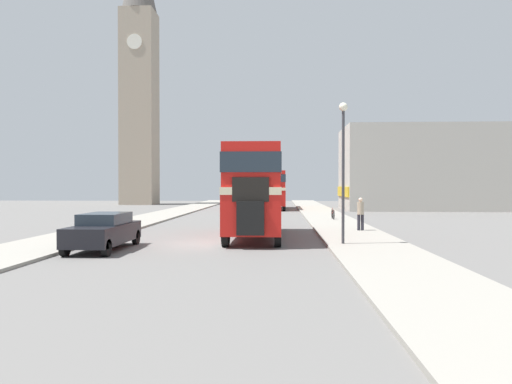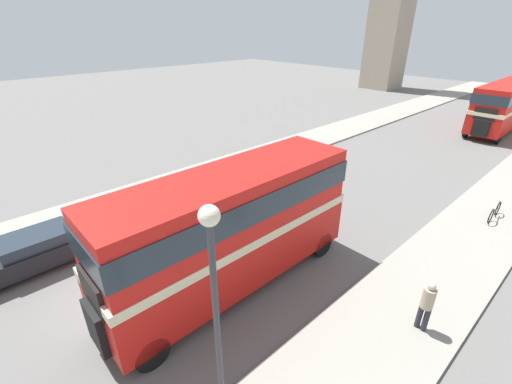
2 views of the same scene
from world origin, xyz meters
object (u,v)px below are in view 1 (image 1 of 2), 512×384
(double_decker_bus, at_px, (256,185))
(car_parked_near, at_px, (104,231))
(street_lamp, at_px, (343,151))
(pedestrian_walking, at_px, (361,212))
(bicycle_on_pavement, at_px, (333,214))
(church_tower, at_px, (139,67))
(bus_distant, at_px, (273,187))

(double_decker_bus, bearing_deg, car_parked_near, -139.42)
(street_lamp, bearing_deg, pedestrian_walking, 74.47)
(double_decker_bus, distance_m, street_lamp, 5.27)
(bicycle_on_pavement, height_order, church_tower, church_tower)
(bus_distant, distance_m, street_lamp, 32.70)
(pedestrian_walking, xyz_separation_m, bicycle_on_pavement, (-0.53, 8.94, -0.63))
(bus_distant, distance_m, car_parked_near, 34.66)
(car_parked_near, xyz_separation_m, pedestrian_walking, (11.28, 7.75, 0.36))
(bus_distant, xyz_separation_m, church_tower, (-18.03, 12.45, 15.95))
(bicycle_on_pavement, bearing_deg, car_parked_near, -122.79)
(double_decker_bus, relative_size, bicycle_on_pavement, 5.32)
(car_parked_near, relative_size, street_lamp, 0.78)
(bus_distant, bearing_deg, church_tower, 145.37)
(bus_distant, xyz_separation_m, pedestrian_walking, (5.03, -26.31, -1.27))
(pedestrian_walking, bearing_deg, bus_distant, 100.83)
(bus_distant, height_order, street_lamp, street_lamp)
(double_decker_bus, relative_size, church_tower, 0.26)
(bus_distant, height_order, pedestrian_walking, bus_distant)
(street_lamp, distance_m, church_tower, 51.79)
(pedestrian_walking, relative_size, church_tower, 0.05)
(bus_distant, distance_m, bicycle_on_pavement, 18.04)
(church_tower, bearing_deg, bus_distant, -34.63)
(double_decker_bus, xyz_separation_m, car_parked_near, (-5.77, -4.94, -1.79))
(car_parked_near, xyz_separation_m, bicycle_on_pavement, (10.75, 16.69, -0.27))
(bus_distant, xyz_separation_m, car_parked_near, (-6.24, -34.05, -1.63))
(bus_distant, xyz_separation_m, street_lamp, (3.31, -32.49, 1.57))
(double_decker_bus, height_order, church_tower, church_tower)
(bus_distant, distance_m, church_tower, 27.10)
(street_lamp, bearing_deg, double_decker_bus, 138.27)
(street_lamp, bearing_deg, bicycle_on_pavement, 85.50)
(church_tower, bearing_deg, bicycle_on_pavement, -52.92)
(double_decker_bus, distance_m, pedestrian_walking, 6.35)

